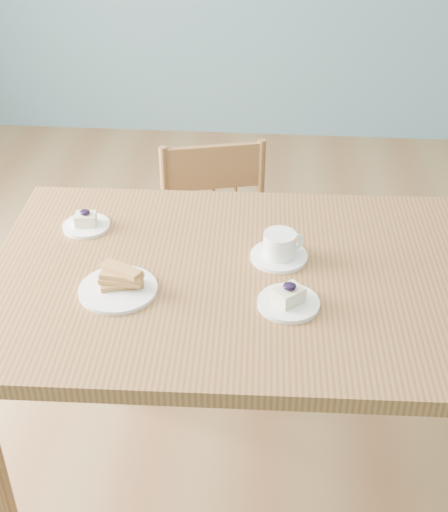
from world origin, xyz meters
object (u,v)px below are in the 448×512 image
Objects in this scene: cheesecake_plate_near at (289,300)px; biscotti_plate at (118,285)px; dining_chair at (219,262)px; cheesecake_plate_far at (86,223)px; dining_table at (278,300)px; coffee_cup at (280,248)px.

cheesecake_plate_near and biscotti_plate have the same top height.
dining_chair is 6.24× the size of cheesecake_plate_far.
cheesecake_plate_near is (0.03, -0.13, 0.10)m from dining_table.
biscotti_plate is (-0.41, -0.10, 0.10)m from dining_table.
dining_table is at bearing -19.04° from cheesecake_plate_far.
cheesecake_plate_far is at bearing 117.37° from biscotti_plate.
coffee_cup reaches higher than dining_table.
cheesecake_plate_near reaches higher than dining_chair.
cheesecake_plate_near is 1.14× the size of cheesecake_plate_far.
cheesecake_plate_near is (0.24, -0.75, 0.41)m from dining_chair.
dining_chair is (-0.21, 0.62, -0.31)m from dining_table.
cheesecake_plate_near is 0.77× the size of biscotti_plate.
biscotti_plate is at bearing -177.50° from coffee_cup.
cheesecake_plate_near reaches higher than dining_table.
biscotti_plate is at bearing -167.19° from dining_table.
coffee_cup is at bearing 88.82° from dining_table.
dining_chair is 0.69m from cheesecake_plate_far.
cheesecake_plate_far reaches higher than dining_table.
dining_table is 0.16m from cheesecake_plate_near.
coffee_cup is at bearing 24.17° from biscotti_plate.
dining_table is at bearing -84.87° from dining_chair.
cheesecake_plate_far is (-0.35, -0.42, 0.41)m from dining_chair.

